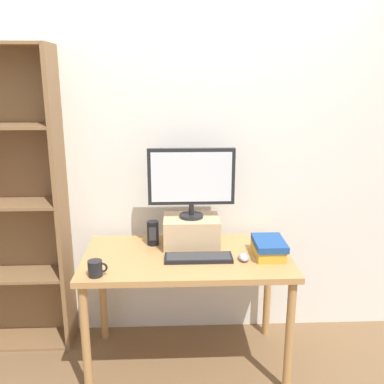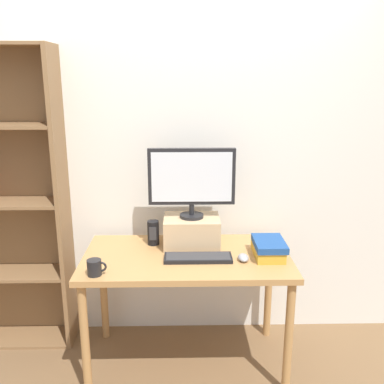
{
  "view_description": "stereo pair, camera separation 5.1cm",
  "coord_description": "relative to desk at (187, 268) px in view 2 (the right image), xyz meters",
  "views": [
    {
      "loc": [
        -0.07,
        -2.44,
        1.82
      ],
      "look_at": [
        0.03,
        0.07,
        1.15
      ],
      "focal_mm": 40.0,
      "sensor_mm": 36.0,
      "label": 1
    },
    {
      "loc": [
        -0.02,
        -2.44,
        1.82
      ],
      "look_at": [
        0.03,
        0.07,
        1.15
      ],
      "focal_mm": 40.0,
      "sensor_mm": 36.0,
      "label": 2
    }
  ],
  "objects": [
    {
      "name": "ground_plane",
      "position": [
        0.0,
        0.0,
        -0.67
      ],
      "size": [
        12.0,
        12.0,
        0.0
      ],
      "primitive_type": "plane",
      "color": "brown"
    },
    {
      "name": "back_wall",
      "position": [
        0.0,
        0.46,
        0.63
      ],
      "size": [
        7.0,
        0.08,
        2.6
      ],
      "color": "silver",
      "rests_on": "ground_plane"
    },
    {
      "name": "desk",
      "position": [
        0.0,
        0.0,
        0.0
      ],
      "size": [
        1.27,
        0.7,
        0.76
      ],
      "color": "#B7844C",
      "rests_on": "ground_plane"
    },
    {
      "name": "riser_box",
      "position": [
        0.03,
        0.17,
        0.18
      ],
      "size": [
        0.36,
        0.27,
        0.19
      ],
      "color": "tan",
      "rests_on": "desk"
    },
    {
      "name": "computer_monitor",
      "position": [
        0.03,
        0.16,
        0.53
      ],
      "size": [
        0.55,
        0.15,
        0.45
      ],
      "color": "black",
      "rests_on": "riser_box"
    },
    {
      "name": "keyboard",
      "position": [
        0.07,
        -0.07,
        0.1
      ],
      "size": [
        0.41,
        0.14,
        0.02
      ],
      "color": "black",
      "rests_on": "desk"
    },
    {
      "name": "computer_mouse",
      "position": [
        0.34,
        -0.09,
        0.11
      ],
      "size": [
        0.06,
        0.1,
        0.04
      ],
      "color": "#99999E",
      "rests_on": "desk"
    },
    {
      "name": "book_stack",
      "position": [
        0.5,
        -0.03,
        0.14
      ],
      "size": [
        0.18,
        0.27,
        0.1
      ],
      "color": "gold",
      "rests_on": "desk"
    },
    {
      "name": "coffee_mug",
      "position": [
        -0.51,
        -0.27,
        0.13
      ],
      "size": [
        0.11,
        0.08,
        0.09
      ],
      "color": "black",
      "rests_on": "desk"
    },
    {
      "name": "desk_speaker",
      "position": [
        -0.22,
        0.18,
        0.17
      ],
      "size": [
        0.08,
        0.08,
        0.16
      ],
      "color": "black",
      "rests_on": "desk"
    }
  ]
}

